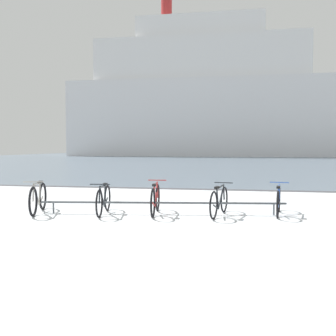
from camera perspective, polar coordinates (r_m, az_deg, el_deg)
name	(u,v)px	position (r m, az deg, el deg)	size (l,w,h in m)	color
ground	(228,157)	(58.52, 8.79, 1.55)	(80.00, 132.00, 0.08)	silver
bike_rack	(162,203)	(9.31, -0.86, -5.18)	(5.83, 0.85, 0.31)	#4C5156
bicycle_0	(38,198)	(10.01, -18.55, -4.22)	(0.59, 1.62, 0.81)	black
bicycle_1	(104,200)	(9.45, -9.46, -4.62)	(0.46, 1.61, 0.77)	black
bicycle_2	(155,199)	(9.32, -1.87, -4.62)	(0.46, 1.64, 0.80)	black
bicycle_3	(219,201)	(9.20, 7.54, -4.86)	(0.49, 1.62, 0.75)	black
bicycle_4	(279,201)	(9.61, 15.94, -4.63)	(0.46, 1.58, 0.75)	black
ferry_ship	(205,99)	(65.26, 5.43, 10.00)	(45.25, 10.29, 27.89)	white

